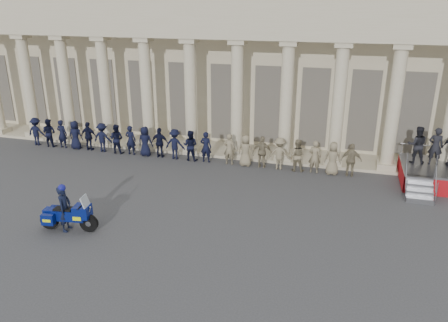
% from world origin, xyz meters
% --- Properties ---
extents(ground, '(90.00, 90.00, 0.00)m').
position_xyz_m(ground, '(0.00, 0.00, 0.00)').
color(ground, '#38383A').
rests_on(ground, ground).
extents(building, '(40.00, 12.50, 9.00)m').
position_xyz_m(building, '(-0.00, 14.74, 4.52)').
color(building, '#BDAF8D').
rests_on(building, ground).
extents(officer_rank, '(19.04, 0.63, 1.67)m').
position_xyz_m(officer_rank, '(-1.99, 6.81, 0.83)').
color(officer_rank, black).
rests_on(officer_rank, ground).
extents(motorcycle, '(2.26, 1.01, 1.45)m').
position_xyz_m(motorcycle, '(-2.72, -1.62, 0.63)').
color(motorcycle, black).
rests_on(motorcycle, ground).
extents(rider, '(0.51, 0.70, 1.87)m').
position_xyz_m(rider, '(-2.84, -1.64, 0.93)').
color(rider, black).
rests_on(rider, ground).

